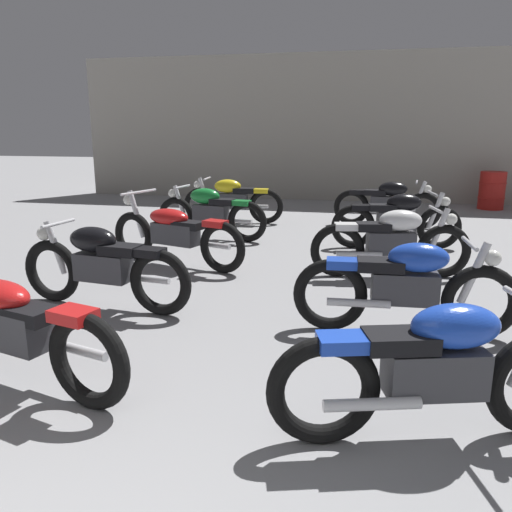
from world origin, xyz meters
TOP-DOWN VIEW (x-y plane):
  - back_wall at (0.00, 13.05)m, footprint 12.89×0.24m
  - motorcycle_left_row_1 at (-1.39, 2.66)m, footprint 2.13×0.82m
  - motorcycle_left_row_2 at (-1.53, 4.28)m, footprint 1.97×0.49m
  - motorcycle_left_row_3 at (-1.42, 6.03)m, footprint 2.10×0.90m
  - motorcycle_left_row_4 at (-1.46, 7.77)m, footprint 1.97×0.51m
  - motorcycle_left_row_5 at (-1.49, 9.30)m, footprint 1.97×0.48m
  - motorcycle_right_row_1 at (1.51, 2.58)m, footprint 1.92×0.72m
  - motorcycle_right_row_2 at (1.44, 4.21)m, footprint 1.97×0.48m
  - motorcycle_right_row_3 at (1.39, 6.07)m, footprint 1.96×0.61m
  - motorcycle_right_row_4 at (1.54, 7.69)m, footprint 1.96×0.58m
  - motorcycle_right_row_5 at (1.44, 9.50)m, footprint 1.97×0.48m
  - oil_drum at (3.85, 12.26)m, footprint 0.59×0.59m

SIDE VIEW (x-z plane):
  - oil_drum at x=3.85m, z-range 0.00..0.85m
  - motorcycle_left_row_1 at x=-1.39m, z-range -0.04..0.94m
  - motorcycle_left_row_3 at x=-1.42m, z-range -0.04..0.94m
  - motorcycle_left_row_2 at x=-1.53m, z-range 0.02..0.90m
  - motorcycle_left_row_4 at x=-1.46m, z-range 0.02..0.90m
  - motorcycle_left_row_5 at x=-1.49m, z-range 0.02..0.90m
  - motorcycle_right_row_1 at x=1.51m, z-range 0.02..0.90m
  - motorcycle_right_row_2 at x=1.44m, z-range 0.02..0.90m
  - motorcycle_right_row_3 at x=1.39m, z-range 0.02..0.90m
  - motorcycle_right_row_4 at x=1.54m, z-range 0.02..0.90m
  - motorcycle_right_row_5 at x=1.44m, z-range 0.02..0.90m
  - back_wall at x=0.00m, z-range 0.00..3.60m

